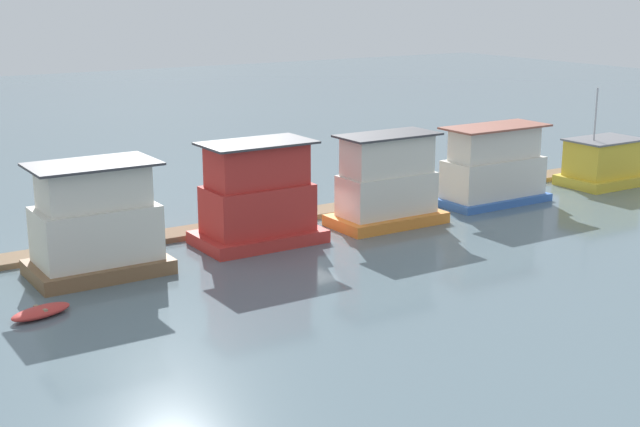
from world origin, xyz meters
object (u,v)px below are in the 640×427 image
(houseboat_blue, at_px, (494,169))
(houseboat_yellow, at_px, (603,163))
(houseboat_orange, at_px, (387,184))
(houseboat_red, at_px, (258,199))
(houseboat_brown, at_px, (96,226))
(dinghy_red, at_px, (41,312))

(houseboat_blue, xyz_separation_m, houseboat_yellow, (9.98, -0.20, -0.70))
(houseboat_orange, xyz_separation_m, houseboat_yellow, (18.75, 0.38, -0.83))
(houseboat_red, bearing_deg, houseboat_brown, -176.69)
(houseboat_yellow, xyz_separation_m, dinghy_red, (-39.69, -4.57, -1.27))
(houseboat_orange, relative_size, houseboat_yellow, 0.97)
(houseboat_red, height_order, houseboat_blue, houseboat_red)
(houseboat_orange, bearing_deg, dinghy_red, -168.70)
(houseboat_brown, bearing_deg, houseboat_yellow, 0.52)
(houseboat_brown, relative_size, houseboat_blue, 0.88)
(houseboat_red, bearing_deg, houseboat_orange, -4.08)
(houseboat_brown, height_order, houseboat_blue, houseboat_brown)
(houseboat_brown, distance_m, houseboat_yellow, 35.76)
(houseboat_brown, relative_size, dinghy_red, 2.24)
(houseboat_brown, xyz_separation_m, houseboat_orange, (17.00, -0.06, -0.04))
(houseboat_red, distance_m, houseboat_yellow, 26.83)
(houseboat_red, xyz_separation_m, houseboat_yellow, (26.82, -0.19, -0.92))
(houseboat_blue, bearing_deg, houseboat_orange, -176.19)
(houseboat_red, distance_m, houseboat_orange, 8.09)
(houseboat_red, relative_size, houseboat_blue, 0.91)
(dinghy_red, bearing_deg, houseboat_red, 20.29)
(houseboat_brown, distance_m, dinghy_red, 6.18)
(houseboat_yellow, bearing_deg, houseboat_blue, 178.85)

